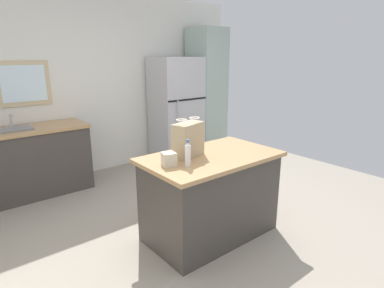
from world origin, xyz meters
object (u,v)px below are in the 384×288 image
small_box (169,159)px  bottle (188,154)px  shopping_bag (188,140)px  kitchen_island (210,195)px  tall_cabinet (206,93)px  refrigerator (176,110)px

small_box → bottle: size_ratio=0.50×
bottle → small_box: bearing=137.5°
shopping_bag → bottle: bearing=-129.1°
shopping_bag → bottle: size_ratio=1.54×
kitchen_island → small_box: size_ratio=11.23×
small_box → shopping_bag: bearing=19.4°
tall_cabinet → shopping_bag: 3.01m
bottle → refrigerator: bearing=55.6°
refrigerator → shopping_bag: (-1.43, -2.13, 0.14)m
refrigerator → small_box: size_ratio=14.72×
small_box → bottle: 0.18m
refrigerator → tall_cabinet: bearing=0.0°
shopping_bag → small_box: bearing=-160.6°
kitchen_island → refrigerator: bearing=61.3°
shopping_bag → tall_cabinet: bearing=45.1°
bottle → shopping_bag: bearing=50.9°
tall_cabinet → shopping_bag: bearing=-134.9°
refrigerator → shopping_bag: bearing=-123.9°
tall_cabinet → bottle: (-2.31, -2.35, -0.16)m
tall_cabinet → bottle: tall_cabinet is taller
kitchen_island → refrigerator: refrigerator is taller
small_box → refrigerator: bearing=52.2°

